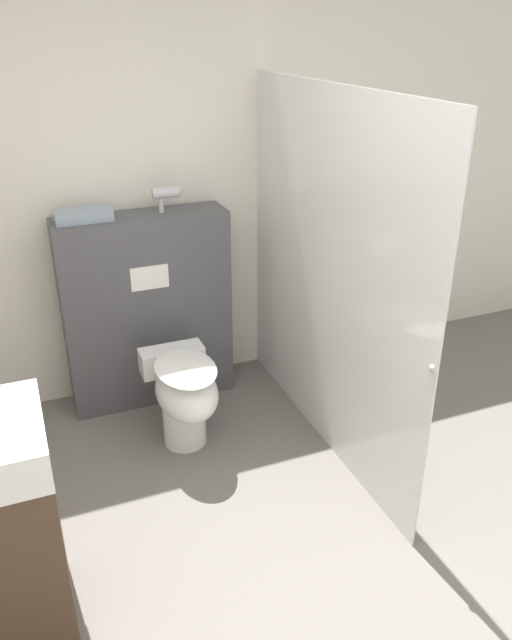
# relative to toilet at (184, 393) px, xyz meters

# --- Properties ---
(wall_back) EXTENTS (8.00, 0.06, 2.50)m
(wall_back) POSITION_rel_toilet_xyz_m (0.25, 0.80, 0.91)
(wall_back) COLOR silver
(wall_back) RESTS_ON ground_plane
(partition_panel) EXTENTS (1.00, 0.28, 1.19)m
(partition_panel) POSITION_rel_toilet_xyz_m (-0.05, 0.60, 0.26)
(partition_panel) COLOR #4C4C51
(partition_panel) RESTS_ON ground_plane
(shower_glass) EXTENTS (0.04, 1.90, 1.93)m
(shower_glass) POSITION_rel_toilet_xyz_m (0.75, -0.18, 0.63)
(shower_glass) COLOR silver
(shower_glass) RESTS_ON ground_plane
(toilet) EXTENTS (0.36, 0.61, 0.55)m
(toilet) POSITION_rel_toilet_xyz_m (0.00, 0.00, 0.00)
(toilet) COLOR white
(toilet) RESTS_ON ground_plane
(hair_drier) EXTENTS (0.18, 0.06, 0.14)m
(hair_drier) POSITION_rel_toilet_xyz_m (0.12, 0.60, 0.96)
(hair_drier) COLOR #B7B7BC
(hair_drier) RESTS_ON partition_panel
(folded_towel) EXTENTS (0.31, 0.16, 0.06)m
(folded_towel) POSITION_rel_toilet_xyz_m (-0.36, 0.60, 0.89)
(folded_towel) COLOR #8C9EAD
(folded_towel) RESTS_ON partition_panel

